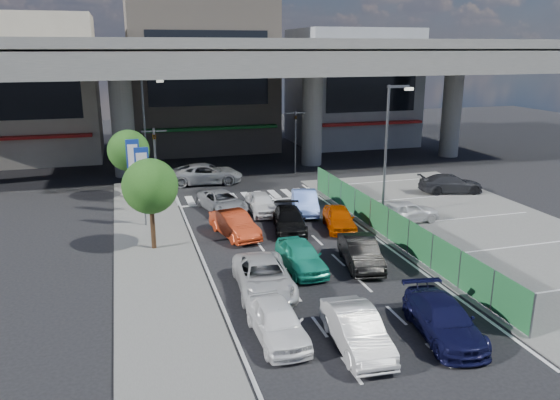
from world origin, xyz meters
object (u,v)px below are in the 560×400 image
object	(u,v)px
street_lamp_right	(389,140)
minivan_navy_back	(444,319)
traffic_light_right	(295,126)
parked_sedan_dgrey	(451,184)
wagon_silver_front_left	(222,201)
sedan_white_front_mid	(261,203)
tree_far	(129,151)
taxi_teal_mid	(301,256)
traffic_light_left	(155,148)
sedan_black_mid	(290,220)
sedan_white_mid_left	(264,277)
signboard_far	(134,166)
taxi_orange_right	(339,218)
traffic_cone	(404,224)
crossing_wagon_silver	(206,174)
kei_truck_front_right	(305,202)
hatch_black_mid_right	(361,252)
parked_sedan_white	(407,211)
taxi_orange_left	(235,224)
street_lamp_left	(147,123)
van_white_back_left	(277,321)
signboard_near	(143,176)
hatch_white_back_mid	(356,330)
tree_near	(150,187)

from	to	relation	value
street_lamp_right	minivan_navy_back	size ratio (longest dim) A/B	1.76
traffic_light_right	parked_sedan_dgrey	xyz separation A→B (m)	(8.69, -9.33, -3.22)
wagon_silver_front_left	sedan_white_front_mid	bearing A→B (deg)	-40.23
traffic_light_right	minivan_navy_back	bearing A→B (deg)	-96.47
tree_far	taxi_teal_mid	bearing A→B (deg)	-64.36
traffic_light_left	wagon_silver_front_left	bearing A→B (deg)	-28.30
street_lamp_right	sedan_black_mid	xyz separation A→B (m)	(-6.53, -1.03, -4.14)
traffic_light_right	sedan_white_mid_left	distance (m)	23.22
signboard_far	sedan_white_front_mid	distance (m)	8.25
taxi_orange_right	traffic_cone	size ratio (longest dim) A/B	6.02
parked_sedan_dgrey	street_lamp_right	bearing A→B (deg)	129.13
minivan_navy_back	taxi_orange_right	size ratio (longest dim) A/B	1.18
minivan_navy_back	crossing_wagon_silver	world-z (taller)	crossing_wagon_silver
kei_truck_front_right	wagon_silver_front_left	bearing A→B (deg)	173.46
hatch_black_mid_right	parked_sedan_white	xyz separation A→B (m)	(5.39, 5.29, 0.04)
traffic_light_left	taxi_orange_left	bearing A→B (deg)	-62.75
sedan_white_mid_left	street_lamp_left	bearing A→B (deg)	104.56
traffic_light_left	parked_sedan_white	distance (m)	16.22
traffic_light_right	crossing_wagon_silver	world-z (taller)	traffic_light_right
taxi_orange_left	kei_truck_front_right	world-z (taller)	kei_truck_front_right
street_lamp_right	wagon_silver_front_left	distance (m)	11.08
van_white_back_left	kei_truck_front_right	bearing A→B (deg)	67.22
tree_far	van_white_back_left	xyz separation A→B (m)	(4.44, -20.87, -2.70)
street_lamp_right	signboard_near	bearing A→B (deg)	172.10
kei_truck_front_right	minivan_navy_back	bearing A→B (deg)	-76.96
sedan_white_mid_left	sedan_black_mid	world-z (taller)	sedan_white_mid_left
sedan_black_mid	street_lamp_right	bearing A→B (deg)	20.73
minivan_navy_back	sedan_black_mid	distance (m)	12.97
wagon_silver_front_left	traffic_cone	distance (m)	11.48
street_lamp_right	signboard_far	size ratio (longest dim) A/B	1.70
van_white_back_left	parked_sedan_dgrey	distance (m)	23.77
tree_far	hatch_white_back_mid	size ratio (longest dim) A/B	1.15
tree_far	taxi_orange_right	world-z (taller)	tree_far
street_lamp_right	signboard_far	distance (m)	15.69
traffic_light_right	parked_sedan_dgrey	size ratio (longest dim) A/B	1.15
tree_near	kei_truck_front_right	world-z (taller)	tree_near
signboard_far	sedan_white_mid_left	distance (m)	14.45
signboard_far	traffic_light_left	bearing A→B (deg)	35.70
signboard_near	parked_sedan_white	bearing A→B (deg)	-13.80
traffic_light_right	sedan_white_front_mid	distance (m)	12.14
street_lamp_left	parked_sedan_dgrey	size ratio (longest dim) A/B	1.78
signboard_far	hatch_white_back_mid	bearing A→B (deg)	-70.31
traffic_light_left	street_lamp_right	world-z (taller)	street_lamp_right
tree_near	taxi_teal_mid	size ratio (longest dim) A/B	1.19
street_lamp_right	hatch_white_back_mid	bearing A→B (deg)	-120.44
traffic_light_right	wagon_silver_front_left	world-z (taller)	traffic_light_right
traffic_light_left	traffic_light_right	world-z (taller)	same
traffic_light_right	parked_sedan_dgrey	world-z (taller)	traffic_light_right
van_white_back_left	traffic_cone	size ratio (longest dim) A/B	6.33
tree_near	wagon_silver_front_left	size ratio (longest dim) A/B	1.06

